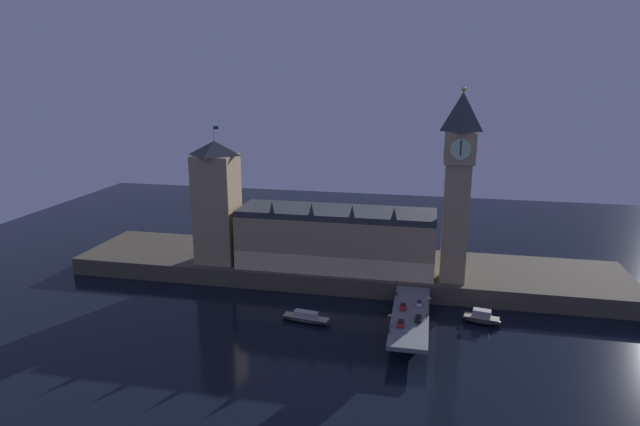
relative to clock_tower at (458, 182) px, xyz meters
The scene contains 18 objects.
ground_plane 66.63m from the clock_tower, 148.93° to the right, with size 400.00×400.00×0.00m, color black.
embankment 60.40m from the clock_tower, 163.09° to the left, with size 220.00×42.00×6.91m.
parliament_hall 51.74m from the clock_tower, behind, with size 76.42×23.65×27.52m.
clock_tower is the anchor object (origin of this frame).
victoria_tower 93.41m from the clock_tower, behind, with size 15.74×15.74×54.83m.
bridge 51.78m from the clock_tower, 113.79° to the right, with size 11.74×46.00×6.12m.
car_northbound_lead 48.78m from the clock_tower, 120.56° to the right, with size 1.96×4.56×1.59m.
car_northbound_trail 56.64m from the clock_tower, 112.20° to the right, with size 2.05×4.72×1.49m.
car_southbound_lead 52.39m from the clock_tower, 107.30° to the right, with size 1.99×4.53×1.55m.
car_southbound_trail 45.41m from the clock_tower, 114.73° to the right, with size 1.94×3.82×1.56m.
pedestrian_near_rail 58.62m from the clock_tower, 114.27° to the right, with size 0.38×0.38×1.85m.
pedestrian_mid_walk 50.26m from the clock_tower, 104.28° to the right, with size 0.38×0.38×1.80m.
pedestrian_far_rail 44.83m from the clock_tower, 136.82° to the right, with size 0.38×0.38×1.85m.
street_lamp_near 59.97m from the clock_tower, 112.81° to the right, with size 1.34×0.60×6.09m.
street_lamp_mid 46.44m from the clock_tower, 104.62° to the right, with size 1.34×0.60×6.34m.
street_lamp_far 42.12m from the clock_tower, 139.84° to the right, with size 1.34×0.60×6.16m.
boat_upstream 71.33m from the clock_tower, 146.91° to the right, with size 18.25×6.89×3.81m.
boat_downstream 47.65m from the clock_tower, 64.94° to the right, with size 13.49×7.00×4.84m.
Camera 1 is at (33.10, -165.67, 80.26)m, focal length 30.00 mm.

